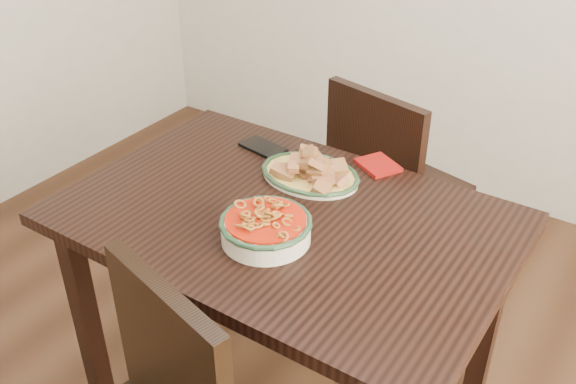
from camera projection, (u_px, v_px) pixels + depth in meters
The scene contains 6 objects.
dining_table at pixel (284, 240), 1.86m from camera, with size 1.25×0.83×0.75m.
chair_far at pixel (388, 182), 2.44m from camera, with size 0.50×0.50×0.89m.
fish_plate at pixel (310, 165), 1.95m from camera, with size 0.31×0.24×0.11m.
noodle_bowl at pixel (266, 226), 1.68m from camera, with size 0.25×0.25×0.08m.
smartphone at pixel (263, 147), 2.13m from camera, with size 0.16×0.08×0.01m, color black.
napkin at pixel (378, 165), 2.03m from camera, with size 0.13×0.11×0.01m, color maroon.
Camera 1 is at (0.95, -1.11, 1.76)m, focal length 40.00 mm.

